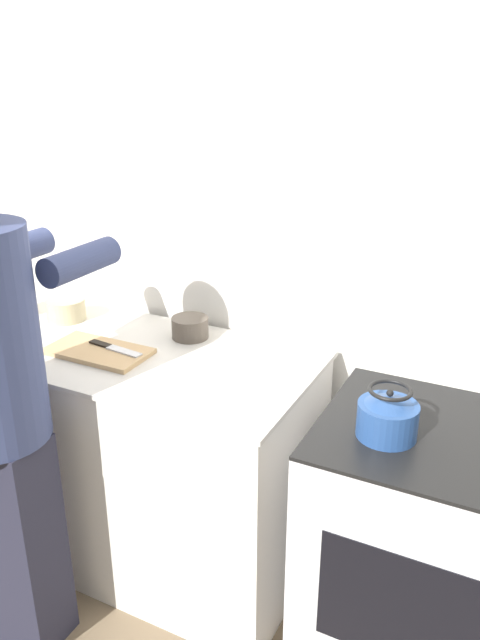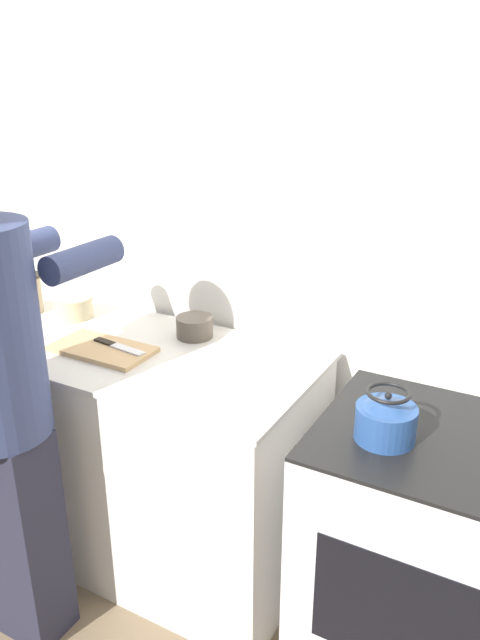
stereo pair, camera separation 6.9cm
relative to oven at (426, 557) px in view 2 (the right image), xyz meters
name	(u,v)px [view 2 (the right image)]	position (x,y,z in m)	size (l,w,h in m)	color
ground_plane	(165,628)	(-0.82, -0.32, -0.44)	(12.00, 12.00, 0.00)	#7A664C
wall_back	(261,237)	(-0.82, 0.42, 0.86)	(8.00, 0.05, 2.60)	white
counter	(125,446)	(-1.24, 0.02, 0.02)	(1.57, 0.69, 0.92)	silver
oven	(426,557)	(0.00, 0.00, 0.00)	(0.73, 0.63, 0.89)	silver
cutting_board	(102,349)	(-1.24, -0.06, 0.48)	(0.38, 0.20, 0.02)	tan
knife	(117,346)	(-1.19, -0.03, 0.50)	(0.24, 0.06, 0.01)	silver
kettle	(386,419)	(-0.15, -0.08, 0.51)	(0.18, 0.18, 0.16)	#284C8C
bowl_prep	(73,307)	(-1.58, 0.16, 0.52)	(0.16, 0.16, 0.09)	#C6B789
bowl_mixing	(195,327)	(-1.01, 0.22, 0.52)	(0.14, 0.14, 0.08)	brown
canister_jar	(25,293)	(-1.80, 0.10, 0.56)	(0.15, 0.15, 0.17)	tan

